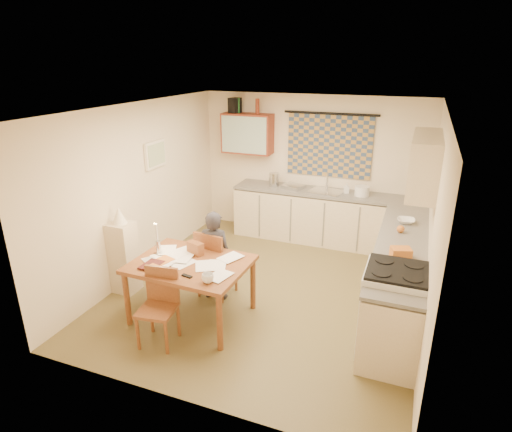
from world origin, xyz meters
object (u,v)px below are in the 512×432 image
at_px(dining_table, 192,289).
at_px(person, 214,256).
at_px(counter_back, 327,218).
at_px(stove, 393,311).
at_px(chair_far, 217,275).
at_px(shelf_stand, 124,257).
at_px(counter_right, 398,277).

height_order(dining_table, person, person).
xyz_separation_m(counter_back, stove, (1.30, -2.72, 0.05)).
height_order(stove, chair_far, stove).
bearing_deg(counter_back, stove, -64.41).
distance_m(dining_table, chair_far, 0.60).
bearing_deg(stove, person, 171.78).
bearing_deg(person, stove, 162.66).
xyz_separation_m(chair_far, shelf_stand, (-1.22, -0.36, 0.21)).
bearing_deg(chair_far, dining_table, 92.30).
bearing_deg(counter_right, counter_back, 126.10).
bearing_deg(person, counter_right, -174.51).
bearing_deg(dining_table, counter_back, 71.62).
bearing_deg(dining_table, counter_right, 27.07).
bearing_deg(dining_table, shelf_stand, 170.78).
bearing_deg(shelf_stand, counter_back, 50.07).
height_order(counter_back, dining_table, counter_back).
bearing_deg(dining_table, person, 84.82).
bearing_deg(counter_back, dining_table, -110.12).
height_order(dining_table, chair_far, chair_far).
xyz_separation_m(counter_back, chair_far, (-1.01, -2.31, -0.16)).
relative_size(counter_right, stove, 2.91).
distance_m(counter_right, person, 2.38).
height_order(person, shelf_stand, person).
distance_m(counter_back, person, 2.59).
distance_m(dining_table, shelf_stand, 1.20).
distance_m(stove, person, 2.33).
bearing_deg(dining_table, chair_far, 86.96).
relative_size(stove, shelf_stand, 1.00).
relative_size(counter_back, dining_table, 2.35).
xyz_separation_m(counter_back, person, (-1.00, -2.38, 0.17)).
xyz_separation_m(counter_back, shelf_stand, (-2.24, -2.68, 0.05)).
bearing_deg(counter_right, shelf_stand, -165.87).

